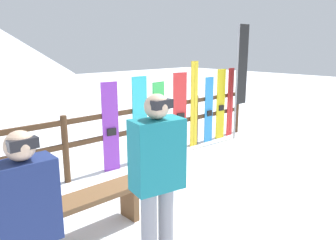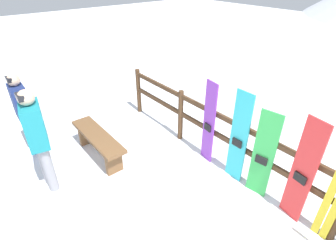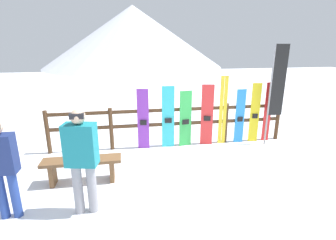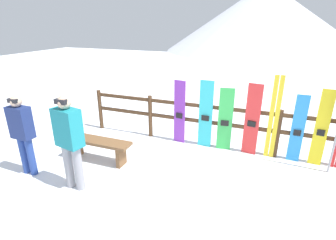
% 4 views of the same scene
% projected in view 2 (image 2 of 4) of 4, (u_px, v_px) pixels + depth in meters
% --- Properties ---
extents(fence, '(6.01, 0.10, 1.06)m').
position_uv_depth(fence, '(244.00, 146.00, 4.08)').
color(fence, '#4C331E').
rests_on(fence, ground).
extents(bench, '(1.45, 0.36, 0.48)m').
position_uv_depth(bench, '(98.00, 140.00, 4.69)').
color(bench, brown).
rests_on(bench, ground).
extents(person_navy, '(0.41, 0.24, 1.55)m').
position_uv_depth(person_navy, '(23.00, 109.00, 4.57)').
color(person_navy, navy).
rests_on(person_navy, ground).
extents(person_teal, '(0.50, 0.34, 1.68)m').
position_uv_depth(person_teal, '(37.00, 135.00, 3.75)').
color(person_teal, gray).
rests_on(person_teal, ground).
extents(snowboard_purple, '(0.28, 0.09, 1.51)m').
position_uv_depth(snowboard_purple, '(209.00, 123.00, 4.45)').
color(snowboard_purple, purple).
rests_on(snowboard_purple, ground).
extents(snowboard_cyan, '(0.31, 0.06, 1.56)m').
position_uv_depth(snowboard_cyan, '(239.00, 138.00, 4.02)').
color(snowboard_cyan, '#2DBFCC').
rests_on(snowboard_cyan, ground).
extents(snowboard_green, '(0.31, 0.09, 1.43)m').
position_uv_depth(snowboard_green, '(263.00, 156.00, 3.76)').
color(snowboard_green, green).
rests_on(snowboard_green, ground).
extents(snowboard_red, '(0.31, 0.10, 1.57)m').
position_uv_depth(snowboard_red, '(302.00, 173.00, 3.35)').
color(snowboard_red, red).
rests_on(snowboard_red, ground).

